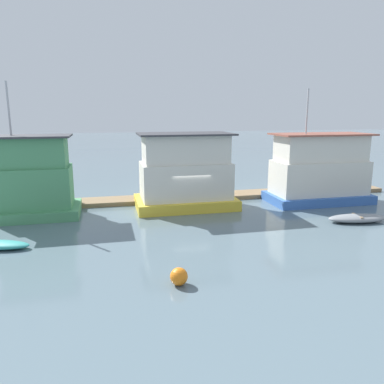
{
  "coord_description": "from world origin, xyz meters",
  "views": [
    {
      "loc": [
        -5.42,
        -24.29,
        6.54
      ],
      "look_at": [
        0.0,
        -1.0,
        1.4
      ],
      "focal_mm": 35.0,
      "sensor_mm": 36.0,
      "label": 1
    }
  ],
  "objects_px": {
    "houseboat_green": "(33,180)",
    "houseboat_yellow": "(185,174)",
    "houseboat_blue": "(319,171)",
    "dinghy_grey": "(357,218)",
    "buoy_orange": "(179,277)"
  },
  "relations": [
    {
      "from": "houseboat_green",
      "to": "houseboat_yellow",
      "type": "bearing_deg",
      "value": 0.78
    },
    {
      "from": "houseboat_green",
      "to": "houseboat_blue",
      "type": "distance_m",
      "value": 19.68
    },
    {
      "from": "houseboat_green",
      "to": "houseboat_yellow",
      "type": "relative_size",
      "value": 1.22
    },
    {
      "from": "dinghy_grey",
      "to": "buoy_orange",
      "type": "distance_m",
      "value": 13.46
    },
    {
      "from": "buoy_orange",
      "to": "houseboat_blue",
      "type": "bearing_deg",
      "value": 41.25
    },
    {
      "from": "houseboat_yellow",
      "to": "houseboat_blue",
      "type": "relative_size",
      "value": 0.84
    },
    {
      "from": "houseboat_green",
      "to": "dinghy_grey",
      "type": "distance_m",
      "value": 20.12
    },
    {
      "from": "houseboat_yellow",
      "to": "buoy_orange",
      "type": "bearing_deg",
      "value": -103.29
    },
    {
      "from": "houseboat_blue",
      "to": "houseboat_yellow",
      "type": "bearing_deg",
      "value": 176.26
    },
    {
      "from": "houseboat_green",
      "to": "buoy_orange",
      "type": "xyz_separation_m",
      "value": [
        7.02,
        -11.61,
        -1.98
      ]
    },
    {
      "from": "houseboat_blue",
      "to": "buoy_orange",
      "type": "height_order",
      "value": "houseboat_blue"
    },
    {
      "from": "dinghy_grey",
      "to": "buoy_orange",
      "type": "height_order",
      "value": "buoy_orange"
    },
    {
      "from": "houseboat_yellow",
      "to": "dinghy_grey",
      "type": "xyz_separation_m",
      "value": [
        9.37,
        -5.93,
        -2.12
      ]
    },
    {
      "from": "houseboat_yellow",
      "to": "buoy_orange",
      "type": "height_order",
      "value": "houseboat_yellow"
    },
    {
      "from": "dinghy_grey",
      "to": "buoy_orange",
      "type": "relative_size",
      "value": 5.37
    }
  ]
}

